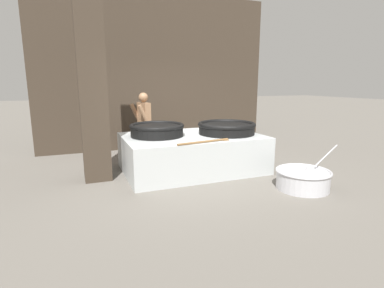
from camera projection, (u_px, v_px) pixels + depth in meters
name	position (u px, v px, depth m)	size (l,w,h in m)	color
ground_plane	(192.00, 170.00, 6.39)	(60.00, 60.00, 0.00)	#666059
back_wall	(157.00, 72.00, 8.37)	(6.51, 0.24, 4.23)	#382D23
support_pillar	(91.00, 66.00, 5.38)	(0.49, 0.49, 4.23)	#382D23
hearth_platform	(192.00, 153.00, 6.31)	(2.81, 1.87, 0.75)	#B2B7B7
giant_wok_near	(157.00, 129.00, 6.09)	(1.11, 1.11, 0.26)	black
giant_wok_far	(227.00, 128.00, 6.38)	(1.23, 1.23, 0.25)	black
stirring_paddle	(206.00, 142.00, 5.46)	(1.07, 0.23, 0.04)	brown
cook	(144.00, 123.00, 7.19)	(0.43, 0.63, 1.60)	#8C6647
prep_bowl_vegetables	(303.00, 178.00, 5.22)	(1.22, 0.94, 0.73)	#B7B7BC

